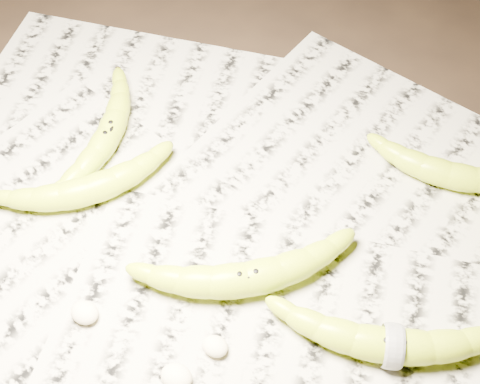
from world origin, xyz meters
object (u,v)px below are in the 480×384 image
at_px(banana_left_b, 88,188).
at_px(banana_upper_a, 449,173).
at_px(banana_center, 247,277).
at_px(banana_taped, 392,345).
at_px(banana_left_a, 108,133).

xyz_separation_m(banana_left_b, banana_upper_a, (0.37, 0.22, -0.00)).
xyz_separation_m(banana_center, banana_taped, (0.17, -0.00, -0.00)).
relative_size(banana_left_a, banana_left_b, 1.02).
bearing_deg(banana_left_a, banana_upper_a, -82.09).
relative_size(banana_center, banana_upper_a, 1.22).
relative_size(banana_left_b, banana_upper_a, 1.06).
distance_m(banana_left_a, banana_center, 0.27).
height_order(banana_left_a, banana_left_b, banana_left_b).
bearing_deg(banana_left_b, banana_taped, -51.13).
bearing_deg(banana_center, banana_left_a, 120.11).
distance_m(banana_center, banana_upper_a, 0.28).
bearing_deg(banana_left_b, banana_left_a, 60.71).
xyz_separation_m(banana_left_b, banana_center, (0.22, -0.02, 0.00)).
height_order(banana_taped, banana_upper_a, banana_taped).
relative_size(banana_left_a, banana_upper_a, 1.08).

